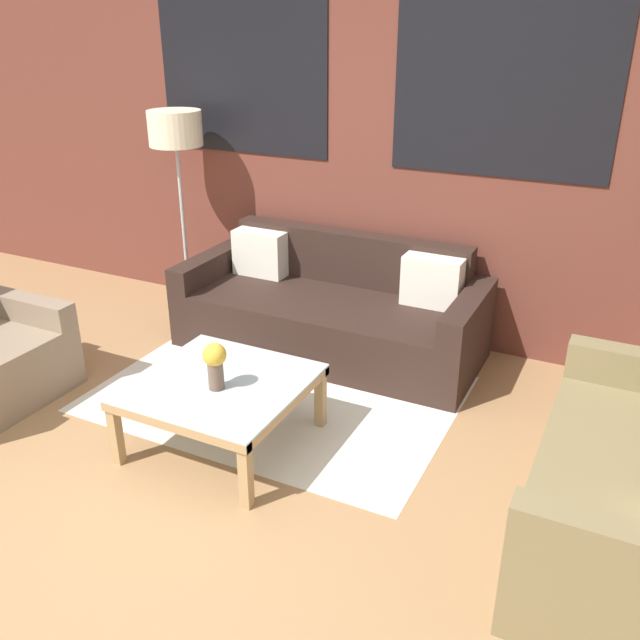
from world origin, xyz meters
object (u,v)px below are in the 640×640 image
(coffee_table, at_px, (221,391))
(floor_lamp, at_px, (176,138))
(flower_vase, at_px, (215,362))
(couch_dark, at_px, (332,312))

(coffee_table, relative_size, floor_lamp, 0.56)
(flower_vase, bearing_deg, coffee_table, 109.43)
(couch_dark, height_order, coffee_table, couch_dark)
(floor_lamp, bearing_deg, coffee_table, -48.18)
(couch_dark, relative_size, coffee_table, 2.40)
(coffee_table, height_order, flower_vase, flower_vase)
(couch_dark, height_order, flower_vase, couch_dark)
(floor_lamp, bearing_deg, flower_vase, -48.97)
(flower_vase, bearing_deg, floor_lamp, 131.03)
(floor_lamp, xyz_separation_m, flower_vase, (1.34, -1.54, -0.83))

